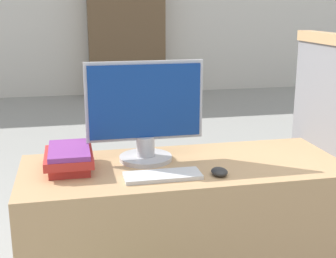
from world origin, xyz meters
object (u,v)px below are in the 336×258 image
(mouse, at_px, (219,172))
(book_stack, at_px, (69,158))
(keyboard, at_px, (163,176))
(monitor, at_px, (145,113))

(mouse, xyz_separation_m, book_stack, (-0.60, 0.20, 0.03))
(keyboard, bearing_deg, book_stack, 154.50)
(monitor, relative_size, book_stack, 1.88)
(monitor, relative_size, mouse, 5.86)
(monitor, distance_m, keyboard, 0.31)
(monitor, bearing_deg, keyboard, -82.33)
(book_stack, bearing_deg, monitor, 9.74)
(keyboard, relative_size, mouse, 3.53)
(monitor, xyz_separation_m, book_stack, (-0.33, -0.06, -0.17))
(monitor, height_order, book_stack, monitor)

